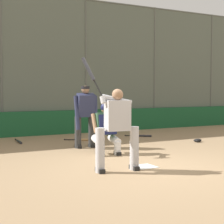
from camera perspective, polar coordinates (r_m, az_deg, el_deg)
name	(u,v)px	position (r m, az deg, el deg)	size (l,w,h in m)	color
ground_plane	(144,167)	(7.56, 4.96, -8.33)	(160.00, 160.00, 0.00)	#9E7F5B
home_plate_marker	(144,167)	(7.55, 4.96, -8.28)	(0.43, 0.43, 0.01)	white
backstop_fence	(46,62)	(13.03, -10.05, 7.49)	(20.92, 0.08, 4.77)	#515651
padding_wall	(47,123)	(12.95, -9.82, -1.65)	(20.42, 0.18, 0.82)	#19512D
batter_at_plate	(117,126)	(7.02, 0.74, -2.22)	(0.96, 0.73, 2.16)	#B7B7BC
catcher_behind_plate	(107,128)	(8.88, -0.83, -2.39)	(0.67, 0.81, 1.23)	silver
umpire_home	(85,115)	(9.89, -4.08, -0.41)	(0.67, 0.43, 1.64)	#333333
spare_bat_near_backstop	(81,140)	(11.35, -4.70, -4.23)	(0.73, 0.48, 0.07)	black
spare_bat_by_padding	(19,142)	(11.22, -13.99, -4.40)	(0.11, 0.92, 0.07)	black
spare_bat_third_base_side	(142,136)	(12.30, 4.55, -3.63)	(0.73, 0.58, 0.07)	black
fielding_glove_on_dirt	(198,140)	(11.32, 12.91, -4.24)	(0.27, 0.21, 0.10)	black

